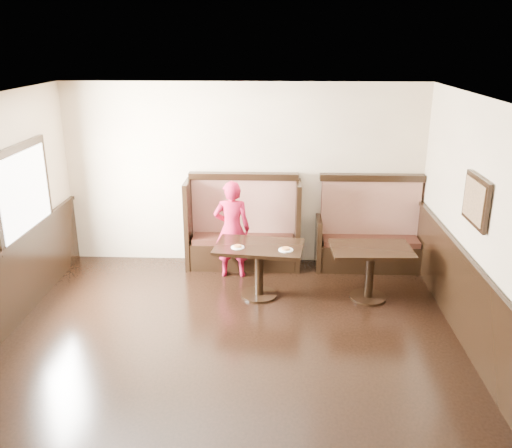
# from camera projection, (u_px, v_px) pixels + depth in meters

# --- Properties ---
(ground) EXTENTS (7.00, 7.00, 0.00)m
(ground) POSITION_uv_depth(u_px,v_px,m) (223.00, 392.00, 5.47)
(ground) COLOR black
(ground) RESTS_ON ground
(room_shell) EXTENTS (7.00, 7.00, 7.00)m
(room_shell) POSITION_uv_depth(u_px,v_px,m) (195.00, 319.00, 5.53)
(room_shell) COLOR beige
(room_shell) RESTS_ON ground
(booth_main) EXTENTS (1.75, 0.72, 1.45)m
(booth_main) POSITION_uv_depth(u_px,v_px,m) (243.00, 233.00, 8.42)
(booth_main) COLOR black
(booth_main) RESTS_ON ground
(booth_neighbor) EXTENTS (1.65, 0.72, 1.45)m
(booth_neighbor) POSITION_uv_depth(u_px,v_px,m) (369.00, 237.00, 8.35)
(booth_neighbor) COLOR black
(booth_neighbor) RESTS_ON ground
(table_main) EXTENTS (1.25, 0.86, 0.75)m
(table_main) POSITION_uv_depth(u_px,v_px,m) (259.00, 257.00, 7.35)
(table_main) COLOR black
(table_main) RESTS_ON ground
(table_neighbor) EXTENTS (1.09, 0.74, 0.74)m
(table_neighbor) POSITION_uv_depth(u_px,v_px,m) (371.00, 261.00, 7.28)
(table_neighbor) COLOR black
(table_neighbor) RESTS_ON ground
(child) EXTENTS (0.54, 0.37, 1.47)m
(child) POSITION_uv_depth(u_px,v_px,m) (232.00, 229.00, 7.95)
(child) COLOR #A71132
(child) RESTS_ON ground
(pizza_plate_left) EXTENTS (0.18, 0.18, 0.03)m
(pizza_plate_left) POSITION_uv_depth(u_px,v_px,m) (238.00, 247.00, 7.21)
(pizza_plate_left) COLOR white
(pizza_plate_left) RESTS_ON table_main
(pizza_plate_right) EXTENTS (0.19, 0.19, 0.04)m
(pizza_plate_right) POSITION_uv_depth(u_px,v_px,m) (286.00, 249.00, 7.12)
(pizza_plate_right) COLOR white
(pizza_plate_right) RESTS_ON table_main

